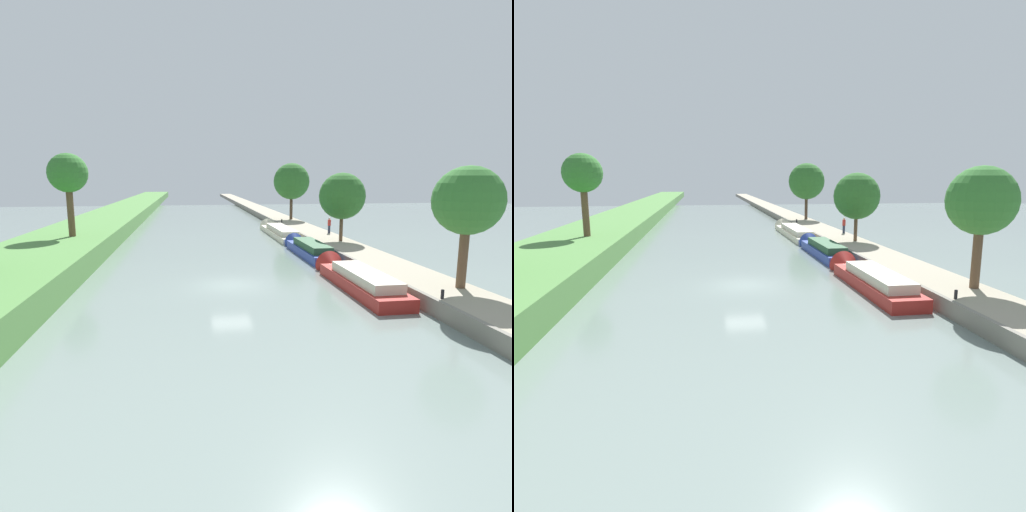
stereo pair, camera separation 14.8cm
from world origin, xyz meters
The scene contains 14 objects.
ground_plane centered at (0.00, 0.00, 0.00)m, with size 160.00×160.00×0.00m, color slate.
left_grassy_bank centered at (-13.20, 0.00, 0.84)m, with size 7.79×260.00×1.68m.
right_towpath centered at (11.06, 0.00, 0.41)m, with size 3.52×260.00×0.82m.
stone_quay centered at (9.17, 0.00, 0.44)m, with size 0.25×260.00×0.87m.
narrowboat_red centered at (7.56, -1.55, 0.52)m, with size 2.15×10.71×2.05m.
narrowboat_blue centered at (7.71, 9.70, 0.53)m, with size 1.96×10.45×1.86m.
narrowboat_cream centered at (7.80, 22.60, 0.47)m, with size 2.18×14.37×2.07m.
tree_rightbank_near centered at (11.80, -5.74, 5.43)m, with size 3.59×3.59×6.45m.
tree_rightbank_midnear centered at (11.50, 11.87, 4.97)m, with size 4.26×4.26×6.28m.
tree_rightbank_midfar centered at (11.88, 33.15, 6.11)m, with size 5.02×5.02×7.82m.
tree_leftbank_upstream centered at (-12.42, 12.41, 6.92)m, with size 3.27×3.27×7.00m.
person_walking centered at (12.19, 17.32, 1.70)m, with size 0.34×0.34×1.66m.
mooring_bollard_near centered at (9.60, -7.55, 1.05)m, with size 0.16×0.16×0.45m.
mooring_bollard_far centered at (9.60, 28.86, 1.05)m, with size 0.16×0.16×0.45m.
Camera 1 is at (-2.56, -26.06, 6.65)m, focal length 30.04 mm.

